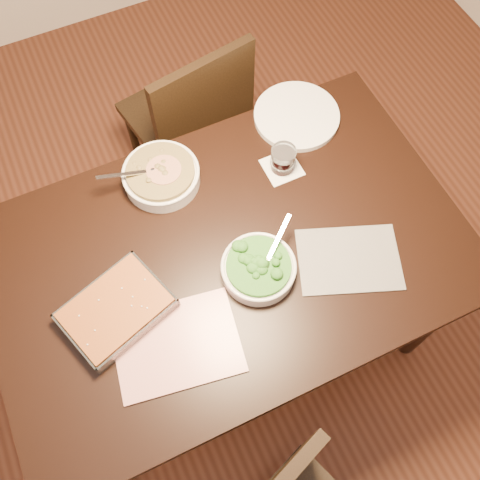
# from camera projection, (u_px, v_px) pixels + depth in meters

# --- Properties ---
(ground) EXTENTS (4.00, 4.00, 0.00)m
(ground) POSITION_uv_depth(u_px,v_px,m) (232.00, 328.00, 2.24)
(ground) COLOR #411E12
(ground) RESTS_ON ground
(table) EXTENTS (1.40, 0.90, 0.75)m
(table) POSITION_uv_depth(u_px,v_px,m) (229.00, 266.00, 1.65)
(table) COLOR black
(table) RESTS_ON ground
(magazine_a) EXTENTS (0.37, 0.29, 0.01)m
(magazine_a) POSITION_uv_depth(u_px,v_px,m) (177.00, 344.00, 1.44)
(magazine_a) COLOR #BD363A
(magazine_a) RESTS_ON table
(magazine_b) EXTENTS (0.35, 0.30, 0.01)m
(magazine_b) POSITION_uv_depth(u_px,v_px,m) (349.00, 259.00, 1.55)
(magazine_b) COLOR #27272F
(magazine_b) RESTS_ON table
(coaster) EXTENTS (0.11, 0.11, 0.00)m
(coaster) POSITION_uv_depth(u_px,v_px,m) (282.00, 167.00, 1.69)
(coaster) COLOR white
(coaster) RESTS_ON table
(stew_bowl) EXTENTS (0.27, 0.24, 0.09)m
(stew_bowl) POSITION_uv_depth(u_px,v_px,m) (161.00, 175.00, 1.64)
(stew_bowl) COLOR white
(stew_bowl) RESTS_ON table
(broccoli_bowl) EXTENTS (0.22, 0.21, 0.08)m
(broccoli_bowl) POSITION_uv_depth(u_px,v_px,m) (258.00, 268.00, 1.51)
(broccoli_bowl) COLOR white
(broccoli_bowl) RESTS_ON table
(baking_dish) EXTENTS (0.33, 0.28, 0.05)m
(baking_dish) POSITION_uv_depth(u_px,v_px,m) (116.00, 310.00, 1.46)
(baking_dish) COLOR silver
(baking_dish) RESTS_ON table
(wine_tumbler) EXTENTS (0.08, 0.08, 0.09)m
(wine_tumbler) POSITION_uv_depth(u_px,v_px,m) (283.00, 159.00, 1.65)
(wine_tumbler) COLOR black
(wine_tumbler) RESTS_ON coaster
(dinner_plate) EXTENTS (0.28, 0.28, 0.02)m
(dinner_plate) POSITION_uv_depth(u_px,v_px,m) (297.00, 116.00, 1.78)
(dinner_plate) COLOR silver
(dinner_plate) RESTS_ON table
(chair_far) EXTENTS (0.48, 0.48, 0.88)m
(chair_far) POSITION_uv_depth(u_px,v_px,m) (192.00, 118.00, 2.11)
(chair_far) COLOR black
(chair_far) RESTS_ON ground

